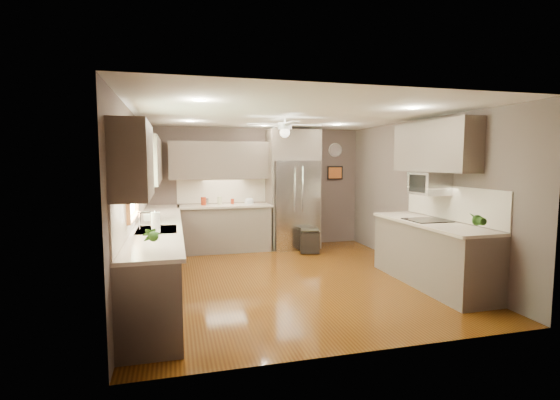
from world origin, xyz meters
name	(u,v)px	position (x,y,z in m)	size (l,w,h in m)	color
floor	(290,279)	(0.00, 0.00, 0.00)	(5.00, 5.00, 0.00)	#462209
ceiling	(290,115)	(0.00, 0.00, 2.50)	(5.00, 5.00, 0.00)	white
wall_back	(257,188)	(0.00, 2.50, 1.25)	(4.50, 4.50, 0.00)	brown
wall_front	(365,223)	(0.00, -2.50, 1.25)	(4.50, 4.50, 0.00)	brown
wall_left	(133,202)	(-2.25, 0.00, 1.25)	(5.00, 5.00, 0.00)	brown
wall_right	(420,195)	(2.25, 0.00, 1.25)	(5.00, 5.00, 0.00)	brown
canister_a	(203,201)	(-1.14, 2.21, 1.02)	(0.10, 0.10, 0.17)	maroon
canister_b	(207,201)	(-1.08, 2.26, 1.01)	(0.08, 0.08, 0.13)	silver
canister_c	(220,200)	(-0.83, 2.21, 1.03)	(0.10, 0.10, 0.16)	#BEBC8E
canister_d	(232,201)	(-0.57, 2.23, 1.00)	(0.07, 0.07, 0.11)	maroon
soap_bottle	(147,217)	(-2.08, 0.03, 1.04)	(0.09, 0.09, 0.19)	white
potted_plant_left	(151,235)	(-1.93, -1.79, 1.10)	(0.17, 0.11, 0.32)	#295518
potted_plant_right	(477,220)	(1.92, -1.71, 1.09)	(0.17, 0.14, 0.31)	#295518
bowl	(249,203)	(-0.22, 2.22, 0.96)	(0.19, 0.19, 0.05)	#BEBC8E
left_run	(158,253)	(-1.95, 0.15, 0.48)	(0.65, 4.70, 1.45)	brown
back_run	(225,227)	(-0.72, 2.20, 0.48)	(1.85, 0.65, 1.45)	brown
uppers	(234,157)	(-0.74, 0.71, 1.87)	(4.50, 4.70, 0.95)	brown
window	(131,182)	(-2.22, -0.50, 1.55)	(0.05, 1.12, 0.92)	#BFF2B2
sink	(157,232)	(-1.93, -0.50, 0.91)	(0.50, 0.70, 0.32)	silver
refrigerator	(294,191)	(0.70, 2.16, 1.19)	(1.06, 0.75, 2.45)	silver
right_run	(431,252)	(1.93, -0.80, 0.48)	(0.70, 2.20, 1.45)	brown
microwave	(429,183)	(2.03, -0.55, 1.48)	(0.43, 0.55, 0.34)	silver
ceiling_fan	(285,128)	(0.00, 0.30, 2.33)	(1.18, 1.18, 0.32)	white
recessed_lights	(281,118)	(-0.04, 0.40, 2.49)	(2.84, 3.14, 0.01)	white
wall_clock	(335,150)	(1.75, 2.48, 2.05)	(0.30, 0.03, 0.30)	white
framed_print	(335,173)	(1.75, 2.48, 1.55)	(0.36, 0.03, 0.30)	black
stool	(310,241)	(0.87, 1.60, 0.24)	(0.45, 0.45, 0.45)	black
paper_towel	(156,222)	(-1.92, -0.83, 1.08)	(0.11, 0.11, 0.27)	white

